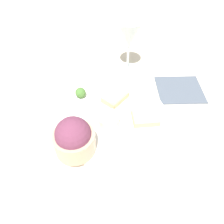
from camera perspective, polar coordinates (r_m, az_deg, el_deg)
The scene contains 9 objects.
ground_plane at distance 0.65m, azimuth -0.00°, elevation -2.02°, with size 4.00×4.00×0.00m, color beige.
dinner_plate at distance 0.65m, azimuth -0.00°, elevation -1.62°, with size 0.33×0.33×0.01m.
salad_bowl at distance 0.54m, azimuth -9.92°, elevation -6.72°, with size 0.10×0.10×0.11m.
sauce_ramekin at distance 0.61m, azimuth -0.78°, elevation -1.94°, with size 0.06×0.06×0.03m.
cheese_toast_near at distance 0.68m, azimuth 0.79°, elevation 4.06°, with size 0.09×0.08×0.03m.
cheese_toast_far at distance 0.63m, azimuth 8.76°, elevation -1.28°, with size 0.09×0.08×0.03m.
wine_glass at distance 0.77m, azimuth 4.50°, elevation 18.99°, with size 0.08×0.08×0.18m.
garnish at distance 0.70m, azimuth -8.22°, elevation 5.00°, with size 0.03×0.03×0.03m.
napkin at distance 0.78m, azimuth 17.27°, elevation 5.72°, with size 0.19×0.19×0.01m.
Camera 1 is at (0.18, 0.38, 0.50)m, focal length 35.00 mm.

